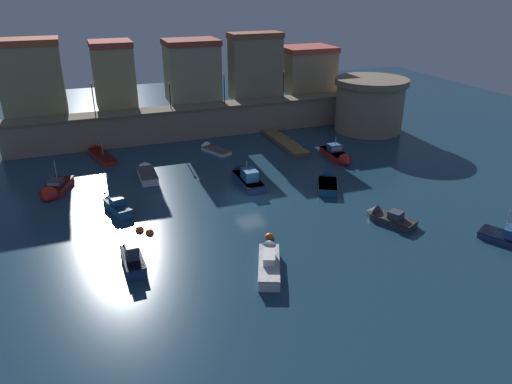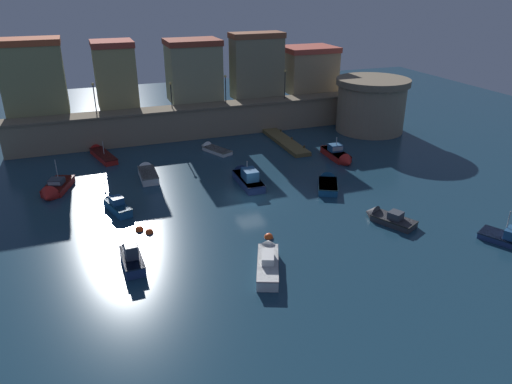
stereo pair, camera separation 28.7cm
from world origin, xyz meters
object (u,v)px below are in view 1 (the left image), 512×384
object	(u,v)px
moored_boat_2	(327,183)
moored_boat_8	(338,155)
moored_boat_7	(54,190)
mooring_buoy_0	(269,237)
quay_lamp_2	(224,85)
moored_boat_3	(269,259)
moored_boat_11	(385,217)
fortress_tower	(370,104)
moored_boat_5	(99,154)
quay_lamp_0	(93,94)
quay_lamp_3	(284,80)
mooring_buoy_2	(140,231)
moored_boat_4	(245,177)
moored_boat_1	(115,205)
moored_boat_6	(132,255)
mooring_buoy_1	(150,233)
moored_boat_9	(147,173)
quay_lamp_1	(170,91)
moored_boat_0	(211,149)

from	to	relation	value
moored_boat_2	moored_boat_8	xyz separation A→B (m)	(4.75, 6.34, 0.11)
moored_boat_7	mooring_buoy_0	xyz separation A→B (m)	(15.73, -14.78, -0.40)
quay_lamp_2	mooring_buoy_0	bearing A→B (deg)	-100.31
moored_boat_3	moored_boat_11	distance (m)	12.00
fortress_tower	moored_boat_5	world-z (taller)	fortress_tower
quay_lamp_0	quay_lamp_3	size ratio (longest dim) A/B	0.98
moored_boat_2	mooring_buoy_2	distance (m)	18.54
fortress_tower	moored_boat_4	size ratio (longest dim) A/B	1.48
moored_boat_1	moored_boat_7	xyz separation A→B (m)	(-5.02, 5.53, -0.08)
moored_boat_8	quay_lamp_3	bearing A→B (deg)	-175.81
moored_boat_5	moored_boat_6	xyz separation A→B (m)	(0.57, -23.90, 0.22)
mooring_buoy_1	mooring_buoy_2	size ratio (longest dim) A/B	0.93
moored_boat_5	moored_boat_11	size ratio (longest dim) A/B	1.49
moored_boat_4	moored_boat_9	xyz separation A→B (m)	(-8.92, 4.95, -0.16)
quay_lamp_3	moored_boat_6	xyz separation A→B (m)	(-23.63, -27.65, -5.81)
fortress_tower	mooring_buoy_0	world-z (taller)	fortress_tower
moored_boat_11	mooring_buoy_1	size ratio (longest dim) A/B	7.01
moored_boat_5	mooring_buoy_0	bearing A→B (deg)	-170.12
moored_boat_7	moored_boat_6	bearing A→B (deg)	39.16
moored_boat_8	mooring_buoy_2	xyz separation A→B (m)	(-23.10, -9.00, -0.48)
quay_lamp_1	moored_boat_1	world-z (taller)	quay_lamp_1
moored_boat_1	moored_boat_8	distance (m)	24.92
moored_boat_0	moored_boat_4	size ratio (longest dim) A/B	0.77
quay_lamp_1	moored_boat_8	bearing A→B (deg)	-41.95
moored_boat_1	mooring_buoy_0	bearing A→B (deg)	-148.07
fortress_tower	mooring_buoy_2	bearing A→B (deg)	-151.41
moored_boat_0	moored_boat_1	bearing A→B (deg)	110.60
quay_lamp_2	mooring_buoy_1	xyz separation A→B (m)	(-13.67, -23.78, -6.27)
quay_lamp_3	moored_boat_0	world-z (taller)	quay_lamp_3
quay_lamp_3	moored_boat_9	distance (m)	24.01
moored_boat_0	moored_boat_11	size ratio (longest dim) A/B	1.05
moored_boat_8	moored_boat_7	bearing A→B (deg)	-90.42
moored_boat_4	mooring_buoy_2	xyz separation A→B (m)	(-11.27, -6.47, -0.57)
moored_boat_7	moored_boat_11	size ratio (longest dim) A/B	1.17
quay_lamp_0	moored_boat_2	xyz separation A→B (m)	(19.80, -20.41, -5.96)
moored_boat_1	mooring_buoy_0	distance (m)	14.16
mooring_buoy_1	mooring_buoy_2	xyz separation A→B (m)	(-0.68, 0.70, 0.00)
moored_boat_6	quay_lamp_0	bearing A→B (deg)	-1.36
quay_lamp_1	moored_boat_8	distance (m)	21.78
fortress_tower	quay_lamp_0	world-z (taller)	quay_lamp_0
moored_boat_9	mooring_buoy_2	bearing A→B (deg)	168.88
quay_lamp_3	moored_boat_9	bearing A→B (deg)	-149.93
quay_lamp_2	moored_boat_7	size ratio (longest dim) A/B	0.66
moored_boat_0	moored_boat_3	world-z (taller)	moored_boat_3
fortress_tower	quay_lamp_0	bearing A→B (deg)	170.93
quay_lamp_3	mooring_buoy_0	world-z (taller)	quay_lamp_3
moored_boat_4	moored_boat_1	bearing A→B (deg)	98.75
quay_lamp_2	moored_boat_5	bearing A→B (deg)	-166.87
moored_boat_2	moored_boat_9	xyz separation A→B (m)	(-16.00, 8.75, 0.04)
quay_lamp_2	moored_boat_11	world-z (taller)	quay_lamp_2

